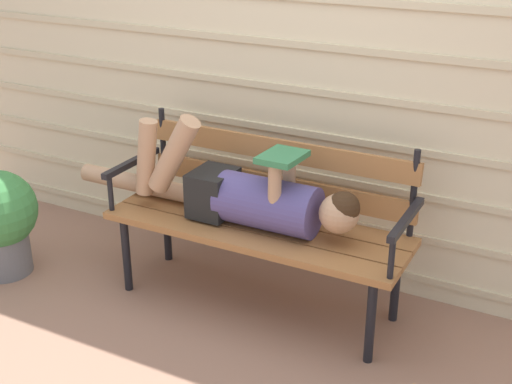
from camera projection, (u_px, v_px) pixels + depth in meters
ground_plane at (251, 308)px, 3.60m from camera, size 12.00×12.00×0.00m
house_siding at (299, 88)px, 3.63m from camera, size 4.68×0.08×2.10m
park_bench at (262, 212)px, 3.50m from camera, size 1.55×0.51×0.90m
reclining_person at (243, 194)px, 3.43m from camera, size 1.67×0.26×0.54m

